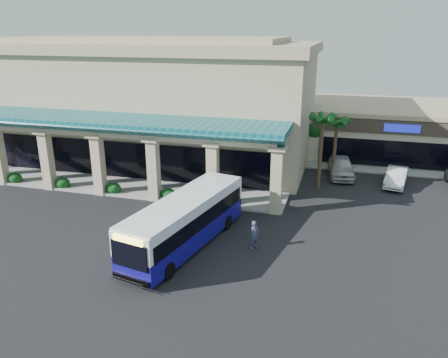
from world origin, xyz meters
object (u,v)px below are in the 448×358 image
(transit_bus, at_px, (186,223))
(pedestrian, at_px, (255,235))
(car_white, at_px, (396,177))
(car_silver, at_px, (341,167))

(transit_bus, bearing_deg, pedestrian, 22.20)
(pedestrian, bearing_deg, car_white, 0.98)
(pedestrian, bearing_deg, transit_bus, 134.37)
(car_silver, bearing_deg, pedestrian, -113.25)
(transit_bus, distance_m, car_silver, 17.67)
(car_silver, relative_size, car_white, 1.15)
(transit_bus, bearing_deg, car_silver, 73.33)
(car_white, bearing_deg, pedestrian, -112.35)
(transit_bus, xyz_separation_m, car_white, (12.76, 14.38, -0.76))
(transit_bus, xyz_separation_m, car_silver, (8.41, 15.53, -0.62))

